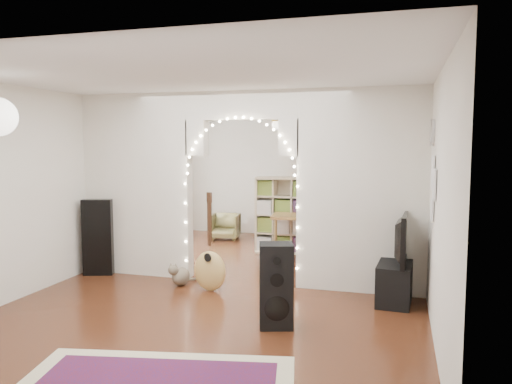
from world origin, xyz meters
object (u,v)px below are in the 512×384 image
(dining_table, at_px, (308,219))
(dining_chair_left, at_px, (225,226))
(dining_chair_right, at_px, (324,233))
(floor_speaker, at_px, (276,286))
(media_console, at_px, (395,280))
(acoustic_guitar, at_px, (210,255))
(bookcase, at_px, (293,215))

(dining_table, distance_m, dining_chair_left, 2.30)
(dining_table, relative_size, dining_chair_right, 2.48)
(floor_speaker, height_order, dining_table, floor_speaker)
(dining_chair_left, bearing_deg, media_console, -51.65)
(dining_table, xyz_separation_m, dining_chair_left, (-1.94, 1.17, -0.42))
(media_console, bearing_deg, acoustic_guitar, -168.53)
(dining_chair_left, distance_m, dining_chair_right, 2.05)
(media_console, distance_m, dining_table, 2.54)
(acoustic_guitar, bearing_deg, dining_chair_right, 96.33)
(dining_chair_right, bearing_deg, acoustic_guitar, -130.02)
(dining_chair_left, bearing_deg, floor_speaker, -72.87)
(acoustic_guitar, relative_size, dining_table, 0.88)
(acoustic_guitar, distance_m, bookcase, 2.68)
(bookcase, distance_m, dining_table, 0.43)
(floor_speaker, relative_size, dining_chair_right, 1.77)
(bookcase, bearing_deg, dining_chair_right, 52.82)
(dining_chair_right, bearing_deg, dining_chair_left, 155.65)
(acoustic_guitar, height_order, media_console, acoustic_guitar)
(bookcase, bearing_deg, acoustic_guitar, -112.93)
(media_console, relative_size, dining_chair_left, 1.72)
(dining_table, bearing_deg, bookcase, 132.95)
(acoustic_guitar, distance_m, dining_chair_right, 3.63)
(floor_speaker, xyz_separation_m, media_console, (1.23, 1.35, -0.20))
(acoustic_guitar, bearing_deg, media_console, 30.17)
(media_console, distance_m, bookcase, 2.96)
(media_console, relative_size, bookcase, 0.73)
(floor_speaker, distance_m, dining_chair_left, 5.04)
(floor_speaker, height_order, bookcase, bookcase)
(acoustic_guitar, xyz_separation_m, dining_chair_left, (-1.03, 3.50, -0.23))
(bookcase, relative_size, dining_chair_left, 2.37)
(floor_speaker, relative_size, dining_table, 0.71)
(media_console, height_order, dining_table, dining_table)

